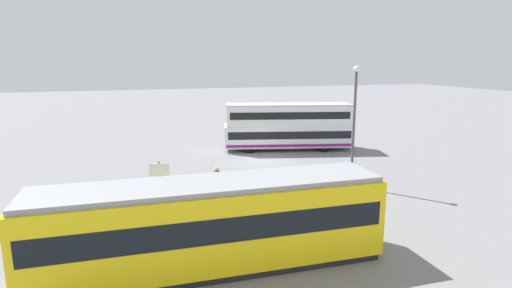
% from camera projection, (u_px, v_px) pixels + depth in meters
% --- Properties ---
extents(ground_plane, '(160.00, 160.00, 0.00)m').
position_uv_depth(ground_plane, '(260.00, 161.00, 31.18)').
color(ground_plane, slate).
extents(double_decker_bus, '(11.12, 5.11, 3.95)m').
position_uv_depth(double_decker_bus, '(288.00, 126.00, 34.83)').
color(double_decker_bus, white).
rests_on(double_decker_bus, ground).
extents(tram_yellow, '(12.88, 2.97, 3.33)m').
position_uv_depth(tram_yellow, '(212.00, 224.00, 14.95)').
color(tram_yellow, yellow).
rests_on(tram_yellow, ground).
extents(pedestrian_near_railing, '(0.41, 0.41, 1.70)m').
position_uv_depth(pedestrian_near_railing, '(217.00, 179.00, 23.08)').
color(pedestrian_near_railing, black).
rests_on(pedestrian_near_railing, ground).
extents(pedestrian_railing, '(6.90, 0.34, 1.08)m').
position_uv_depth(pedestrian_railing, '(220.00, 182.00, 23.37)').
color(pedestrian_railing, gray).
rests_on(pedestrian_railing, ground).
extents(info_sign, '(1.04, 0.18, 2.43)m').
position_uv_depth(info_sign, '(159.00, 175.00, 21.34)').
color(info_sign, slate).
rests_on(info_sign, ground).
extents(street_lamp, '(0.36, 0.36, 7.28)m').
position_uv_depth(street_lamp, '(354.00, 118.00, 24.14)').
color(street_lamp, '#4C4C51').
rests_on(street_lamp, ground).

